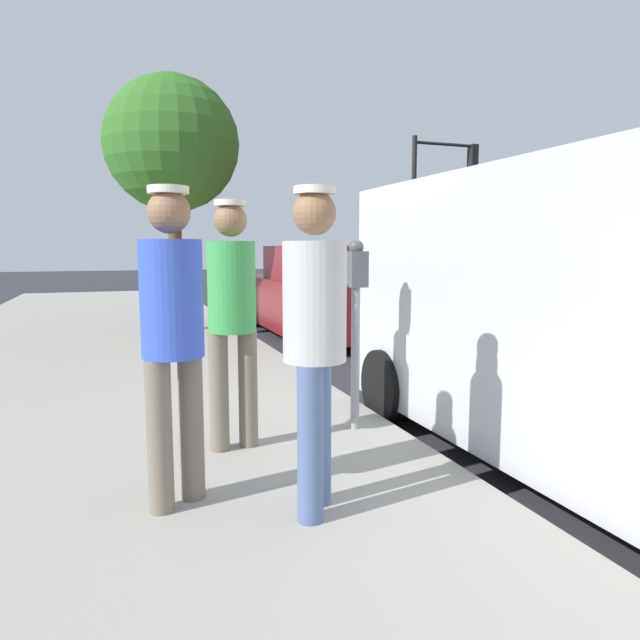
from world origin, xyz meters
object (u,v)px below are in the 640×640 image
object	(u,v)px
pedestrian_in_gray	(315,329)
parking_meter_near	(356,302)
traffic_light_corner	(436,190)
parked_sedan_behind	(317,296)
pedestrian_in_green	(232,308)
pedestrian_in_blue	(173,326)
street_tree	(172,145)

from	to	relation	value
pedestrian_in_gray	parking_meter_near	bearing A→B (deg)	-121.53
traffic_light_corner	pedestrian_in_gray	bearing A→B (deg)	56.92
parked_sedan_behind	traffic_light_corner	bearing A→B (deg)	-133.49
pedestrian_in_green	traffic_light_corner	distance (m)	15.96
pedestrian_in_green	parked_sedan_behind	world-z (taller)	pedestrian_in_green
parking_meter_near	parked_sedan_behind	xyz separation A→B (m)	(-1.66, -5.66, -0.43)
parking_meter_near	pedestrian_in_blue	size ratio (longest dim) A/B	0.85
parking_meter_near	pedestrian_in_gray	bearing A→B (deg)	58.47
parked_sedan_behind	street_tree	distance (m)	3.63
pedestrian_in_gray	parked_sedan_behind	bearing A→B (deg)	-109.45
pedestrian_in_blue	street_tree	distance (m)	7.57
parking_meter_near	parked_sedan_behind	size ratio (longest dim) A/B	0.34
parking_meter_near	parked_sedan_behind	distance (m)	5.92
parking_meter_near	pedestrian_in_blue	xyz separation A→B (m)	(1.50, 0.94, -0.00)
parking_meter_near	traffic_light_corner	world-z (taller)	traffic_light_corner
pedestrian_in_gray	street_tree	xyz separation A→B (m)	(-0.01, -7.56, 2.20)
pedestrian_in_gray	traffic_light_corner	xyz separation A→B (m)	(-9.07, -13.93, 2.34)
pedestrian_in_blue	parked_sedan_behind	size ratio (longest dim) A/B	0.40
pedestrian_in_green	parking_meter_near	bearing A→B (deg)	-173.18
traffic_light_corner	pedestrian_in_blue	bearing A→B (deg)	54.24
traffic_light_corner	street_tree	distance (m)	11.08
parking_meter_near	traffic_light_corner	xyz separation A→B (m)	(-8.28, -12.64, 2.34)
street_tree	parked_sedan_behind	bearing A→B (deg)	166.10
pedestrian_in_green	traffic_light_corner	world-z (taller)	traffic_light_corner
parked_sedan_behind	traffic_light_corner	world-z (taller)	traffic_light_corner
pedestrian_in_gray	street_tree	size ratio (longest dim) A/B	0.40
pedestrian_in_blue	pedestrian_in_green	distance (m)	0.95
parked_sedan_behind	parking_meter_near	bearing A→B (deg)	73.62
pedestrian_in_blue	pedestrian_in_green	bearing A→B (deg)	-120.79
parking_meter_near	pedestrian_in_gray	xyz separation A→B (m)	(0.79, 1.29, -0.01)
pedestrian_in_blue	street_tree	xyz separation A→B (m)	(-0.72, -7.21, 2.19)
pedestrian_in_gray	street_tree	bearing A→B (deg)	-90.11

